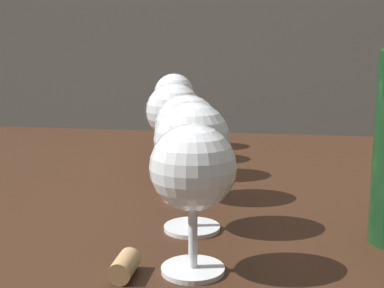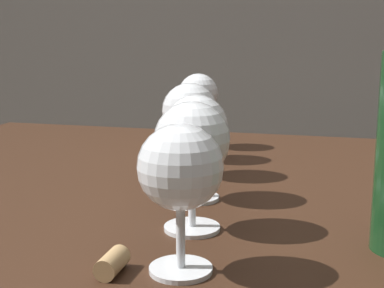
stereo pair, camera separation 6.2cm
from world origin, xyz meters
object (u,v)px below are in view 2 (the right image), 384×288
at_px(wine_glass_port, 194,112).
at_px(wine_glass_rose, 196,129).
at_px(wine_glass_amber, 180,171).
at_px(wine_glass_chardonnay, 198,95).
at_px(wine_glass_empty, 192,143).
at_px(cork, 112,263).
at_px(wine_glass_merlot, 190,113).

bearing_deg(wine_glass_port, wine_glass_rose, -74.85).
xyz_separation_m(wine_glass_amber, wine_glass_chardonnay, (-0.13, 0.59, 0.01)).
distance_m(wine_glass_empty, cork, 0.17).
bearing_deg(wine_glass_amber, cork, -161.08).
xyz_separation_m(wine_glass_rose, wine_glass_chardonnay, (-0.08, 0.35, 0.01)).
distance_m(wine_glass_amber, wine_glass_rose, 0.24).
xyz_separation_m(wine_glass_port, cork, (0.05, -0.50, -0.08)).
bearing_deg(wine_glass_empty, cork, -107.73).
bearing_deg(wine_glass_merlot, wine_glass_chardonnay, 100.59).
bearing_deg(cork, wine_glass_chardonnay, 96.17).
relative_size(wine_glass_chardonnay, cork, 3.60).
relative_size(wine_glass_rose, cork, 3.52).
bearing_deg(wine_glass_empty, wine_glass_port, 104.12).
height_order(wine_glass_chardonnay, cork, wine_glass_chardonnay).
xyz_separation_m(wine_glass_amber, wine_glass_rose, (-0.04, 0.24, -0.00)).
xyz_separation_m(wine_glass_merlot, cork, (0.02, -0.38, -0.09)).
bearing_deg(wine_glass_amber, wine_glass_merlot, 103.44).
xyz_separation_m(wine_glass_amber, wine_glass_port, (-0.11, 0.48, -0.01)).
bearing_deg(wine_glass_empty, wine_glass_rose, 102.03).
bearing_deg(wine_glass_port, wine_glass_amber, -77.06).
distance_m(wine_glass_empty, wine_glass_merlot, 0.25).
height_order(wine_glass_amber, wine_glass_merlot, wine_glass_merlot).
bearing_deg(wine_glass_rose, wine_glass_amber, -79.34).
bearing_deg(wine_glass_empty, wine_glass_amber, -80.77).
bearing_deg(wine_glass_rose, wine_glass_merlot, 108.59).
distance_m(wine_glass_empty, wine_glass_rose, 0.12).
relative_size(wine_glass_amber, cork, 3.50).
xyz_separation_m(wine_glass_rose, wine_glass_port, (-0.06, 0.24, -0.01)).
height_order(wine_glass_merlot, wine_glass_port, wine_glass_merlot).
bearing_deg(wine_glass_amber, wine_glass_empty, 99.23).
xyz_separation_m(wine_glass_empty, wine_glass_merlot, (-0.07, 0.24, -0.00)).
bearing_deg(wine_glass_merlot, wine_glass_empty, -74.60).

